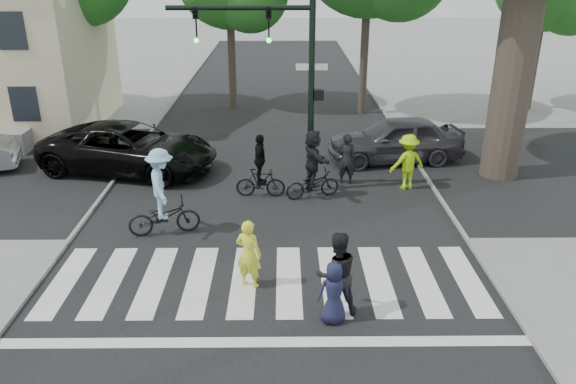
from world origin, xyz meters
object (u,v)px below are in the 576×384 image
pedestrian_child (334,293)px  cyclist_right (313,168)px  car_grey (395,139)px  cyclist_mid (260,172)px  pedestrian_adult (337,274)px  car_suv (129,148)px  cyclist_left (162,198)px  traffic_signal (282,63)px  pedestrian_woman (249,254)px

pedestrian_child → cyclist_right: (-0.10, 6.22, 0.27)m
car_grey → cyclist_mid: bearing=-62.9°
pedestrian_adult → car_suv: size_ratio=0.31×
pedestrian_adult → car_grey: bearing=-119.4°
cyclist_left → cyclist_right: size_ratio=1.10×
cyclist_mid → pedestrian_child: bearing=-75.3°
car_suv → car_grey: size_ratio=1.24×
traffic_signal → pedestrian_child: size_ratio=4.53×
cyclist_left → traffic_signal: bearing=43.3°
pedestrian_child → pedestrian_adult: 0.39m
cyclist_left → pedestrian_woman: bearing=-47.6°
car_grey → pedestrian_adult: bearing=-24.7°
cyclist_left → pedestrian_child: bearing=-43.6°
cyclist_right → cyclist_left: bearing=-149.2°
car_grey → cyclist_right: bearing=-50.5°
cyclist_left → cyclist_mid: (2.40, 2.45, -0.21)m
traffic_signal → cyclist_right: traffic_signal is taller
cyclist_left → car_grey: cyclist_left is taller
traffic_signal → car_grey: 5.71m
traffic_signal → car_suv: traffic_signal is taller
traffic_signal → car_suv: 6.23m
pedestrian_woman → pedestrian_child: bearing=164.7°
car_suv → car_grey: car_suv is taller
cyclist_left → cyclist_mid: bearing=45.6°
pedestrian_woman → pedestrian_child: 2.17m
cyclist_left → car_suv: cyclist_left is taller
pedestrian_adult → car_grey: size_ratio=0.39×
cyclist_left → car_suv: (-2.05, 4.67, -0.19)m
cyclist_mid → car_grey: (4.60, 3.15, 0.00)m
cyclist_mid → pedestrian_adult: bearing=-74.0°
pedestrian_child → car_suv: size_ratio=0.23×
cyclist_right → car_suv: (-6.00, 2.31, -0.13)m
cyclist_left → car_grey: bearing=38.7°
traffic_signal → pedestrian_adult: size_ratio=3.33×
pedestrian_adult → car_grey: (2.87, 9.17, -0.10)m
pedestrian_woman → pedestrian_adult: pedestrian_adult is taller
cyclist_right → pedestrian_child: bearing=-89.1°
pedestrian_child → car_suv: bearing=-62.7°
pedestrian_woman → cyclist_left: cyclist_left is taller
cyclist_mid → cyclist_right: size_ratio=0.92×
traffic_signal → cyclist_mid: (-0.65, -0.42, -3.11)m
cyclist_left → cyclist_right: cyclist_left is taller
pedestrian_adult → car_suv: bearing=-65.2°
cyclist_right → car_grey: 4.46m
pedestrian_woman → car_suv: car_suv is taller
pedestrian_child → cyclist_mid: cyclist_mid is taller
pedestrian_child → cyclist_left: bearing=-51.9°
traffic_signal → pedestrian_child: 7.54m
pedestrian_adult → cyclist_right: bearing=-100.3°
cyclist_left → car_grey: size_ratio=0.49×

